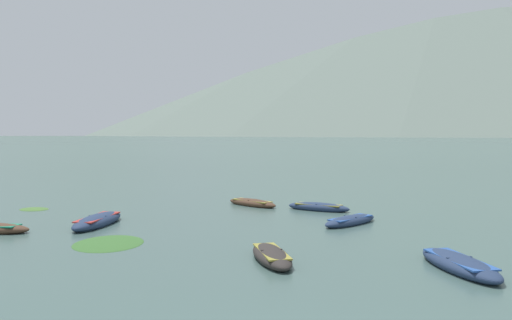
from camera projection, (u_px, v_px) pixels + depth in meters
The scene contains 12 objects.
ground_plane at pixel (268, 135), 1505.25m from camera, with size 6000.00×6000.00×0.00m, color #425B56.
mountain_1 at pixel (87, 86), 1710.39m from camera, with size 1419.28×1419.28×343.03m, color slate.
mountain_2 at pixel (286, 95), 1879.86m from camera, with size 1312.79×1312.79×306.86m, color #56665B.
mountain_3 at pixel (450, 49), 1621.84m from camera, with size 2364.93×2364.93×572.91m, color slate.
rowboat_0 at pixel (350, 221), 22.91m from camera, with size 3.27×3.26×0.51m.
rowboat_2 at pixel (252, 203), 28.82m from camera, with size 3.37×3.17×0.50m.
rowboat_4 at pixel (459, 264), 15.21m from camera, with size 2.00×3.99×0.56m.
rowboat_5 at pixel (98, 221), 22.64m from camera, with size 1.75×4.28×0.63m.
rowboat_6 at pixel (318, 207), 27.06m from camera, with size 3.64×2.53×0.54m.
rowboat_7 at pixel (272, 256), 16.28m from camera, with size 1.83×3.46×0.53m.
weed_patch_1 at pixel (108, 244), 18.86m from camera, with size 3.07×2.66×0.14m, color #38662D.
weed_patch_2 at pixel (34, 209), 27.40m from camera, with size 1.37×1.69×0.14m, color #477033.
Camera 1 is at (-0.44, -7.67, 4.24)m, focal length 34.32 mm.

